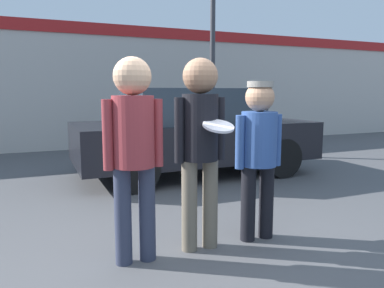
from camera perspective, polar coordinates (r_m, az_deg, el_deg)
ground_plane at (r=3.62m, az=-0.31°, el=-16.87°), size 56.00×56.00×0.00m
storefront_building at (r=10.44m, az=-16.22°, el=8.52°), size 24.00×0.22×3.31m
person_left at (r=3.28m, az=-8.89°, el=0.53°), size 0.53×0.36×1.82m
person_middle_with_frisbee at (r=3.52m, az=1.27°, el=1.25°), size 0.51×0.56×1.83m
person_right at (r=3.84m, az=10.13°, el=-0.35°), size 0.53×0.36×1.63m
parked_car_near at (r=6.88m, az=0.23°, el=1.89°), size 4.30×1.95×1.58m
street_lamp at (r=9.37m, az=5.04°, el=18.68°), size 1.59×0.35×5.20m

